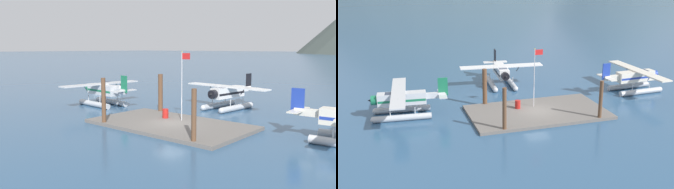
{
  "view_description": "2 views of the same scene",
  "coord_description": "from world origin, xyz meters",
  "views": [
    {
      "loc": [
        19.78,
        -23.42,
        6.94
      ],
      "look_at": [
        -2.14,
        2.21,
        2.43
      ],
      "focal_mm": 37.57,
      "sensor_mm": 36.0,
      "label": 1
    },
    {
      "loc": [
        -15.12,
        -37.58,
        15.13
      ],
      "look_at": [
        -2.44,
        3.13,
        1.35
      ],
      "focal_mm": 44.13,
      "sensor_mm": 36.0,
      "label": 2
    }
  ],
  "objects": [
    {
      "name": "piling_far_left",
      "position": [
        -4.62,
        3.89,
        2.09
      ],
      "size": [
        0.49,
        0.49,
        4.19
      ],
      "primitive_type": "cylinder",
      "color": "brown",
      "rests_on": "ground"
    },
    {
      "name": "fuel_drum",
      "position": [
        -1.71,
        1.32,
        0.74
      ],
      "size": [
        0.62,
        0.62,
        0.88
      ],
      "color": "#AD1E19",
      "rests_on": "dock_platform"
    },
    {
      "name": "piling_near_right",
      "position": [
        5.25,
        -3.6,
        2.04
      ],
      "size": [
        0.37,
        0.37,
        4.08
      ],
      "primitive_type": "cylinder",
      "color": "brown",
      "rests_on": "ground"
    },
    {
      "name": "piling_near_left",
      "position": [
        -4.69,
        -3.64,
        2.14
      ],
      "size": [
        0.38,
        0.38,
        4.29
      ],
      "primitive_type": "cylinder",
      "color": "brown",
      "rests_on": "ground"
    },
    {
      "name": "flagpole",
      "position": [
        0.27,
        1.46,
        4.22
      ],
      "size": [
        0.95,
        0.1,
        6.33
      ],
      "color": "silver",
      "rests_on": "dock_platform"
    },
    {
      "name": "seaplane_white_bow_centre",
      "position": [
        -0.68,
        10.89,
        1.58
      ],
      "size": [
        10.49,
        7.96,
        3.84
      ],
      "color": "#B7BABF",
      "rests_on": "ground"
    },
    {
      "name": "dock_platform",
      "position": [
        0.0,
        0.0,
        0.15
      ],
      "size": [
        14.22,
        7.99,
        0.3
      ],
      "primitive_type": "cube",
      "color": "#66605B",
      "rests_on": "ground"
    },
    {
      "name": "seaplane_silver_port_fwd",
      "position": [
        -13.45,
        3.31,
        1.58
      ],
      "size": [
        7.97,
        10.48,
        3.84
      ],
      "color": "#B7BABF",
      "rests_on": "ground"
    },
    {
      "name": "boat_white_open_west",
      "position": [
        -24.81,
        13.37,
        0.49
      ],
      "size": [
        3.4,
        4.4,
        1.5
      ],
      "color": "silver",
      "rests_on": "ground"
    },
    {
      "name": "ground_plane",
      "position": [
        0.0,
        0.0,
        0.0
      ],
      "size": [
        1200.0,
        1200.0,
        0.0
      ],
      "primitive_type": "plane",
      "color": "#2D5175"
    }
  ]
}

